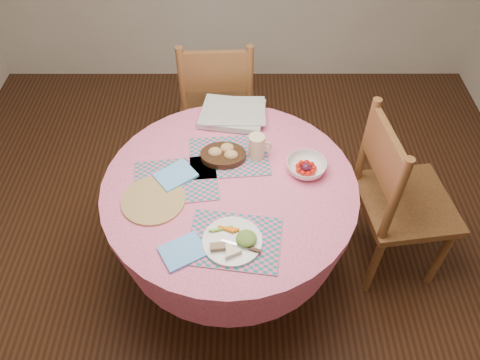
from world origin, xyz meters
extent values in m
plane|color=#331C0F|center=(0.00, 0.00, 0.00)|extent=(4.00, 4.00, 0.00)
cylinder|color=pink|center=(0.00, 0.00, 0.73)|extent=(1.24, 1.24, 0.04)
cone|color=pink|center=(0.00, 0.00, 0.56)|extent=(1.24, 1.24, 0.30)
cylinder|color=black|center=(0.00, 0.00, 0.22)|extent=(0.14, 0.14, 0.44)
cylinder|color=black|center=(0.00, 0.00, 0.03)|extent=(0.56, 0.56, 0.06)
cube|color=brown|center=(0.94, 0.09, 0.50)|extent=(0.53, 0.55, 0.04)
cylinder|color=brown|center=(1.15, -0.08, 0.25)|extent=(0.05, 0.05, 0.50)
cylinder|color=brown|center=(1.10, 0.31, 0.25)|extent=(0.05, 0.05, 0.50)
cylinder|color=brown|center=(0.78, -0.14, 0.25)|extent=(0.05, 0.05, 0.50)
cylinder|color=brown|center=(0.72, 0.26, 0.25)|extent=(0.05, 0.05, 0.50)
cylinder|color=brown|center=(0.75, -0.14, 0.78)|extent=(0.05, 0.05, 0.56)
cylinder|color=brown|center=(0.70, 0.26, 0.78)|extent=(0.05, 0.05, 0.56)
cube|color=brown|center=(0.73, 0.06, 0.89)|extent=(0.09, 0.40, 0.27)
cube|color=brown|center=(-0.10, 0.96, 0.49)|extent=(0.49, 0.47, 0.04)
cylinder|color=brown|center=(0.09, 1.16, 0.24)|extent=(0.04, 0.04, 0.49)
cylinder|color=brown|center=(-0.30, 1.14, 0.24)|extent=(0.04, 0.04, 0.49)
cylinder|color=brown|center=(0.11, 0.79, 0.24)|extent=(0.04, 0.04, 0.49)
cylinder|color=brown|center=(-0.29, 0.77, 0.24)|extent=(0.04, 0.04, 0.49)
cylinder|color=brown|center=(0.11, 0.76, 0.76)|extent=(0.04, 0.04, 0.54)
cylinder|color=brown|center=(-0.29, 0.75, 0.76)|extent=(0.04, 0.04, 0.54)
cube|color=brown|center=(-0.09, 0.76, 0.87)|extent=(0.39, 0.05, 0.26)
cube|color=#15737A|center=(0.03, -0.33, 0.75)|extent=(0.44, 0.35, 0.01)
cube|color=#15737A|center=(-0.26, 0.02, 0.75)|extent=(0.44, 0.35, 0.01)
cube|color=#15737A|center=(-0.01, 0.19, 0.75)|extent=(0.42, 0.33, 0.01)
cylinder|color=olive|center=(-0.35, -0.10, 0.76)|extent=(0.30, 0.30, 0.01)
cube|color=#62AFFC|center=(-0.19, -0.39, 0.76)|extent=(0.23, 0.21, 0.01)
cube|color=#62AFFC|center=(-0.26, 0.05, 0.76)|extent=(0.23, 0.22, 0.01)
cylinder|color=white|center=(0.02, -0.34, 0.76)|extent=(0.26, 0.26, 0.01)
ellipsoid|color=#306522|center=(0.08, -0.35, 0.79)|extent=(0.10, 0.10, 0.04)
cylinder|color=beige|center=(0.01, -0.41, 0.78)|extent=(0.12, 0.12, 0.02)
cube|color=brown|center=(-0.05, -0.38, 0.78)|extent=(0.07, 0.04, 0.02)
cube|color=silver|center=(0.04, -0.37, 0.77)|extent=(0.15, 0.06, 0.00)
cylinder|color=black|center=(-0.03, 0.17, 0.77)|extent=(0.23, 0.23, 0.03)
ellipsoid|color=tan|center=(-0.07, 0.17, 0.81)|extent=(0.07, 0.06, 0.05)
ellipsoid|color=tan|center=(-0.01, 0.20, 0.81)|extent=(0.07, 0.06, 0.05)
ellipsoid|color=tan|center=(0.01, 0.15, 0.81)|extent=(0.07, 0.06, 0.05)
cylinder|color=beige|center=(0.13, 0.19, 0.82)|extent=(0.08, 0.08, 0.13)
torus|color=beige|center=(0.18, 0.19, 0.82)|extent=(0.07, 0.01, 0.07)
imported|color=white|center=(0.37, 0.09, 0.78)|extent=(0.23, 0.23, 0.06)
sphere|color=red|center=(0.41, 0.09, 0.77)|extent=(0.03, 0.03, 0.03)
sphere|color=red|center=(0.40, 0.11, 0.77)|extent=(0.03, 0.03, 0.03)
sphere|color=red|center=(0.38, 0.13, 0.77)|extent=(0.03, 0.03, 0.03)
sphere|color=red|center=(0.35, 0.12, 0.77)|extent=(0.03, 0.03, 0.03)
sphere|color=red|center=(0.34, 0.10, 0.77)|extent=(0.03, 0.03, 0.03)
sphere|color=red|center=(0.34, 0.07, 0.77)|extent=(0.03, 0.03, 0.03)
sphere|color=red|center=(0.35, 0.05, 0.77)|extent=(0.03, 0.03, 0.03)
sphere|color=red|center=(0.38, 0.05, 0.77)|extent=(0.03, 0.03, 0.03)
sphere|color=red|center=(0.40, 0.06, 0.77)|extent=(0.03, 0.03, 0.03)
sphere|color=#411229|center=(0.37, 0.09, 0.78)|extent=(0.05, 0.05, 0.05)
cube|color=silver|center=(0.01, 0.50, 0.77)|extent=(0.38, 0.32, 0.03)
cube|color=silver|center=(0.03, 0.50, 0.80)|extent=(0.32, 0.25, 0.01)
camera|label=1|loc=(0.05, -1.51, 2.42)|focal=35.00mm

